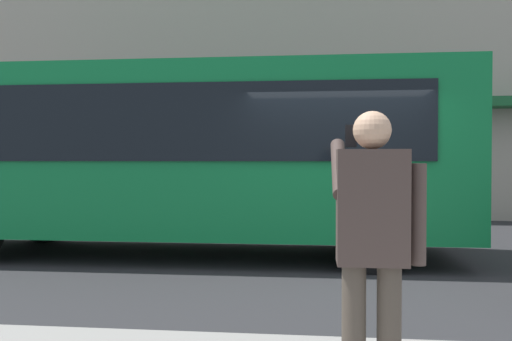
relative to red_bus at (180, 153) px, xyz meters
name	(u,v)px	position (x,y,z in m)	size (l,w,h in m)	color
ground_plane	(336,267)	(-2.51, 0.76, -1.68)	(60.00, 60.00, 0.00)	#2B2B2D
red_bus	(180,153)	(0.00, 0.00, 0.00)	(9.05, 2.54, 3.08)	#0F7238
pedestrian_photographer	(372,234)	(-2.52, 5.43, -0.54)	(0.53, 0.52, 1.70)	#4C4238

